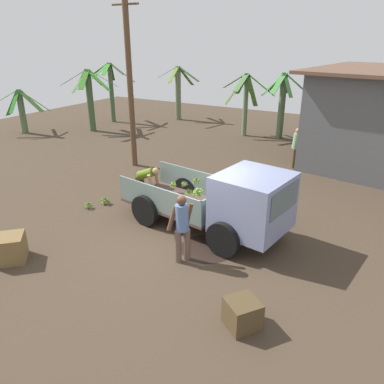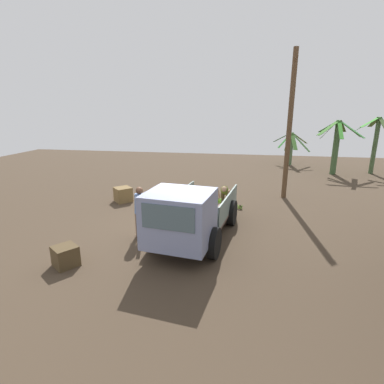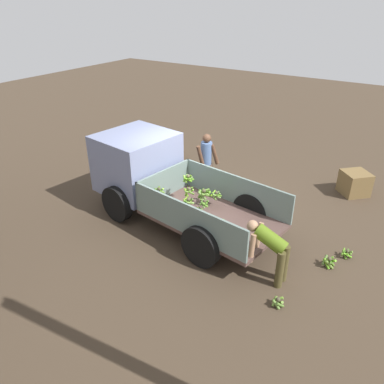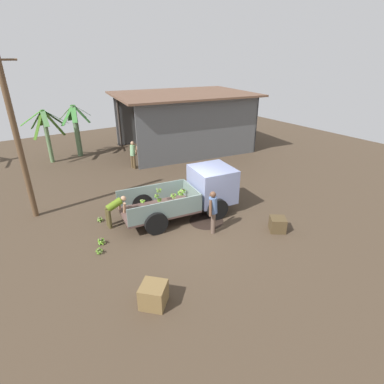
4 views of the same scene
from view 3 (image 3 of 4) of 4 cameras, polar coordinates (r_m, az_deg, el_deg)
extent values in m
plane|color=#443628|center=(9.45, 0.70, -2.39)|extent=(36.00, 36.00, 0.00)
cylinder|color=black|center=(9.86, -1.44, -1.01)|extent=(1.35, 1.35, 0.01)
cube|color=brown|center=(8.13, 3.03, -4.03)|extent=(3.11, 2.11, 0.08)
cube|color=slate|center=(7.38, -0.92, -4.12)|extent=(2.88, 0.45, 0.68)
cube|color=slate|center=(8.53, 6.56, 0.42)|extent=(2.88, 0.45, 0.68)
cube|color=slate|center=(8.77, -4.24, 1.33)|extent=(0.29, 1.71, 0.68)
cube|color=#7F8AB1|center=(9.28, -8.40, 4.55)|extent=(1.79, 1.89, 1.41)
cube|color=#4C606B|center=(9.76, -11.64, 7.24)|extent=(0.22, 1.34, 0.62)
cylinder|color=black|center=(8.93, -11.37, -1.75)|extent=(0.89, 0.34, 0.87)
cylinder|color=black|center=(9.96, -3.39, 2.07)|extent=(0.89, 0.34, 0.87)
cylinder|color=black|center=(7.35, 1.36, -8.27)|extent=(0.89, 0.34, 0.87)
cylinder|color=black|center=(8.58, 9.01, -2.83)|extent=(0.89, 0.34, 0.87)
sphere|color=brown|center=(7.83, 0.99, -2.65)|extent=(0.07, 0.07, 0.07)
cylinder|color=#567F27|center=(7.87, 1.29, -3.00)|extent=(0.12, 0.12, 0.14)
cylinder|color=#6CAF35|center=(7.90, 1.12, -2.81)|extent=(0.15, 0.07, 0.13)
cylinder|color=#4A831E|center=(7.89, 0.76, -2.70)|extent=(0.10, 0.16, 0.10)
cylinder|color=#55781E|center=(7.87, 0.60, -2.79)|extent=(0.05, 0.16, 0.10)
cylinder|color=#5D8A36|center=(7.84, 0.64, -3.05)|extent=(0.13, 0.12, 0.13)
cylinder|color=#507C21|center=(7.83, 0.84, -3.18)|extent=(0.13, 0.05, 0.14)
cylinder|color=#4C801B|center=(7.82, 1.17, -3.16)|extent=(0.10, 0.14, 0.13)
cylinder|color=#71AB25|center=(7.84, 1.30, -3.09)|extent=(0.06, 0.14, 0.14)
sphere|color=brown|center=(7.41, 4.43, -4.42)|extent=(0.07, 0.07, 0.07)
cylinder|color=#53891D|center=(7.39, 4.44, -4.96)|extent=(0.14, 0.11, 0.12)
cylinder|color=olive|center=(7.39, 4.70, -4.88)|extent=(0.09, 0.15, 0.11)
cylinder|color=olive|center=(7.42, 4.85, -4.75)|extent=(0.09, 0.15, 0.11)
cylinder|color=#70A935|center=(7.46, 4.68, -4.71)|extent=(0.13, 0.09, 0.14)
cylinder|color=#69B025|center=(7.48, 4.43, -4.41)|extent=(0.15, 0.11, 0.10)
cylinder|color=#539221|center=(7.47, 4.21, -4.61)|extent=(0.10, 0.14, 0.13)
cylinder|color=#66AD28|center=(7.44, 3.99, -4.66)|extent=(0.09, 0.15, 0.11)
cylinder|color=#57782C|center=(7.42, 4.20, -4.94)|extent=(0.13, 0.07, 0.14)
sphere|color=brown|center=(8.44, 1.83, 0.16)|extent=(0.09, 0.09, 0.09)
cylinder|color=#6D9D39|center=(8.56, 1.86, 0.17)|extent=(0.25, 0.17, 0.14)
cylinder|color=#577F2A|center=(8.53, 1.40, -0.19)|extent=(0.09, 0.23, 0.21)
cylinder|color=#66A035|center=(8.47, 1.31, -0.46)|extent=(0.19, 0.19, 0.22)
cylinder|color=olive|center=(8.41, 1.54, -0.58)|extent=(0.24, 0.07, 0.19)
cylinder|color=#59822E|center=(8.38, 2.16, -0.46)|extent=(0.18, 0.25, 0.14)
cylinder|color=#7AAA46|center=(8.44, 2.46, -0.36)|extent=(0.10, 0.25, 0.16)
cylinder|color=#5A9722|center=(8.52, 2.35, -0.11)|extent=(0.24, 0.15, 0.18)
sphere|color=#49422F|center=(8.34, -5.08, 0.47)|extent=(0.08, 0.08, 0.08)
cylinder|color=#74A936|center=(8.43, -4.81, 0.16)|extent=(0.18, 0.06, 0.19)
cylinder|color=#518323|center=(8.43, -5.42, 0.30)|extent=(0.09, 0.21, 0.15)
cylinder|color=#527930|center=(8.36, -5.46, -0.12)|extent=(0.18, 0.13, 0.19)
cylinder|color=olive|center=(8.32, -5.04, -0.23)|extent=(0.16, 0.15, 0.19)
cylinder|color=#71A33E|center=(8.35, -4.56, 0.01)|extent=(0.11, 0.21, 0.16)
sphere|color=brown|center=(8.41, -0.60, 2.44)|extent=(0.08, 0.08, 0.08)
cylinder|color=#7BAE3C|center=(8.42, -1.06, 1.97)|extent=(0.18, 0.15, 0.15)
cylinder|color=#5D9E1F|center=(8.36, -0.64, 1.89)|extent=(0.19, 0.13, 0.13)
cylinder|color=#62A62B|center=(8.40, -0.15, 1.98)|extent=(0.05, 0.20, 0.13)
cylinder|color=#537B2E|center=(8.46, -0.15, 2.08)|extent=(0.17, 0.15, 0.16)
cylinder|color=#55831B|center=(8.50, -0.57, 2.10)|extent=(0.16, 0.12, 0.18)
cylinder|color=#6FB138|center=(8.48, -1.01, 2.15)|extent=(0.05, 0.19, 0.15)
sphere|color=brown|center=(8.20, -0.46, 0.48)|extent=(0.08, 0.08, 0.08)
cylinder|color=olive|center=(8.15, -0.37, -0.09)|extent=(0.18, 0.17, 0.11)
cylinder|color=#699F33|center=(8.20, -0.08, -0.11)|extent=(0.04, 0.18, 0.17)
cylinder|color=#72A92E|center=(8.27, -0.07, 0.12)|extent=(0.17, 0.11, 0.17)
cylinder|color=olive|center=(8.30, -0.50, 0.45)|extent=(0.18, 0.15, 0.11)
cylinder|color=#6CB223|center=(8.27, -0.80, 0.04)|extent=(0.04, 0.16, 0.19)
cylinder|color=#76AE26|center=(8.21, -0.88, -0.09)|extent=(0.18, 0.11, 0.16)
sphere|color=brown|center=(7.58, -0.57, -1.15)|extent=(0.08, 0.08, 0.08)
cylinder|color=#6DA021|center=(7.62, -1.09, -1.30)|extent=(0.07, 0.18, 0.10)
cylinder|color=olive|center=(7.57, -0.99, -1.66)|extent=(0.17, 0.10, 0.13)
cylinder|color=#5B9328|center=(7.57, -0.61, -1.83)|extent=(0.14, 0.09, 0.17)
cylinder|color=#7EA547|center=(7.54, -0.26, -1.66)|extent=(0.11, 0.18, 0.10)
cylinder|color=#5A7D29|center=(7.61, -0.13, -1.60)|extent=(0.11, 0.15, 0.15)
cylinder|color=olive|center=(7.65, -0.33, -1.37)|extent=(0.16, 0.04, 0.14)
cylinder|color=#65982C|center=(7.66, -0.70, -1.41)|extent=(0.12, 0.14, 0.16)
sphere|color=brown|center=(8.34, 3.73, -0.09)|extent=(0.07, 0.07, 0.07)
cylinder|color=#759E46|center=(8.30, 3.77, -0.65)|extent=(0.17, 0.14, 0.12)
cylinder|color=#5F9B25|center=(8.33, 4.15, -0.55)|extent=(0.05, 0.19, 0.12)
cylinder|color=#5F9829|center=(8.40, 4.05, -0.47)|extent=(0.15, 0.11, 0.17)
cylinder|color=#7FB04F|center=(8.43, 3.66, -0.38)|extent=(0.14, 0.12, 0.17)
cylinder|color=#6CA322|center=(8.40, 3.24, -0.20)|extent=(0.04, 0.19, 0.10)
cylinder|color=#609332|center=(8.34, 3.39, -0.64)|extent=(0.16, 0.09, 0.16)
sphere|color=#48412F|center=(7.69, 1.89, -1.43)|extent=(0.07, 0.07, 0.07)
cylinder|color=#66973D|center=(7.73, 1.51, -1.58)|extent=(0.05, 0.15, 0.11)
cylinder|color=#6E9A42|center=(7.70, 1.67, -1.94)|extent=(0.13, 0.08, 0.15)
cylinder|color=#6AA536|center=(7.68, 2.01, -1.96)|extent=(0.12, 0.13, 0.13)
cylinder|color=#518425|center=(7.71, 2.26, -1.79)|extent=(0.11, 0.14, 0.13)
cylinder|color=#588233|center=(7.76, 2.05, -1.47)|extent=(0.16, 0.07, 0.10)
cylinder|color=brown|center=(10.16, 2.64, 2.38)|extent=(0.21, 0.21, 0.79)
cylinder|color=brown|center=(10.08, 1.49, 2.17)|extent=(0.21, 0.21, 0.79)
cylinder|color=#5775A9|center=(9.82, 2.17, 5.93)|extent=(0.43, 0.42, 0.63)
sphere|color=brown|center=(9.65, 2.27, 8.19)|extent=(0.22, 0.22, 0.22)
cylinder|color=brown|center=(9.82, 3.47, 5.78)|extent=(0.24, 0.28, 0.59)
cylinder|color=brown|center=(9.68, 1.31, 5.47)|extent=(0.22, 0.26, 0.59)
cylinder|color=#4D4424|center=(7.06, 13.22, -11.46)|extent=(0.15, 0.15, 0.76)
cylinder|color=#4D4424|center=(7.22, 13.88, -10.53)|extent=(0.15, 0.15, 0.76)
cylinder|color=#567419|center=(6.92, 11.90, -7.09)|extent=(0.66, 0.29, 0.49)
sphere|color=tan|center=(6.95, 9.20, -5.11)|extent=(0.21, 0.21, 0.21)
cylinder|color=tan|center=(6.96, 9.13, -8.43)|extent=(0.10, 0.16, 0.57)
cylinder|color=tan|center=(7.25, 10.10, -6.73)|extent=(0.10, 0.26, 0.56)
sphere|color=#4C4431|center=(6.81, 13.00, -15.67)|extent=(0.08, 0.08, 0.08)
cylinder|color=#74A03E|center=(6.88, 13.42, -16.06)|extent=(0.13, 0.16, 0.16)
cylinder|color=#75AB37|center=(6.90, 12.98, -15.59)|extent=(0.19, 0.10, 0.13)
cylinder|color=olive|center=(6.87, 12.48, -15.92)|extent=(0.05, 0.16, 0.16)
cylinder|color=olive|center=(6.82, 12.68, -16.36)|extent=(0.17, 0.07, 0.16)
cylinder|color=#567A31|center=(6.82, 13.24, -16.38)|extent=(0.14, 0.17, 0.15)
sphere|color=brown|center=(7.91, 20.23, -9.55)|extent=(0.08, 0.08, 0.08)
cylinder|color=#5C9E22|center=(7.92, 19.80, -10.21)|extent=(0.19, 0.13, 0.20)
cylinder|color=olive|center=(7.90, 20.17, -10.34)|extent=(0.19, 0.11, 0.19)
cylinder|color=#5C952D|center=(7.94, 20.59, -10.22)|extent=(0.08, 0.20, 0.19)
cylinder|color=#69AF25|center=(8.00, 20.55, -9.83)|extent=(0.19, 0.15, 0.18)
cylinder|color=olive|center=(8.01, 20.05, -9.61)|extent=(0.21, 0.13, 0.17)
cylinder|color=#5B7D37|center=(7.96, 19.57, -9.74)|extent=(0.06, 0.22, 0.16)
sphere|color=#4B4431|center=(8.31, 22.59, -8.33)|extent=(0.07, 0.07, 0.07)
cylinder|color=#4E7F20|center=(8.32, 22.21, -8.82)|extent=(0.14, 0.12, 0.16)
cylinder|color=#60AB23|center=(8.27, 22.61, -8.89)|extent=(0.18, 0.10, 0.11)
cylinder|color=#69A729|center=(8.32, 22.77, -8.92)|extent=(0.11, 0.15, 0.16)
cylinder|color=#598A28|center=(8.36, 22.92, -8.72)|extent=(0.09, 0.16, 0.15)
cylinder|color=olive|center=(8.39, 22.74, -8.45)|extent=(0.18, 0.08, 0.14)
cylinder|color=#6D9D44|center=(8.39, 22.30, -8.39)|extent=(0.15, 0.14, 0.14)
cylinder|color=#5E8D25|center=(8.34, 22.03, -8.44)|extent=(0.04, 0.18, 0.11)
cube|color=brown|center=(10.88, 23.54, 1.25)|extent=(0.92, 0.92, 0.62)
cube|color=#4C3C24|center=(12.18, -3.08, 6.18)|extent=(0.77, 0.77, 0.53)
camera|label=1|loc=(16.56, 1.92, 28.14)|focal=35.00mm
camera|label=2|loc=(13.79, -39.34, 18.57)|focal=28.00mm
camera|label=4|loc=(15.47, 42.57, 26.21)|focal=28.00mm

